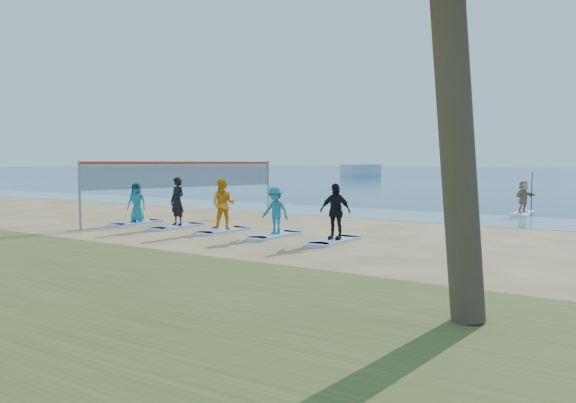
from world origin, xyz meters
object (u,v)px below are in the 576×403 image
Objects in this scene: student_0 at (137,202)px; student_4 at (335,211)px; student_1 at (177,201)px; boat_offshore_a at (361,176)px; surfboard_2 at (223,231)px; paddleboard at (523,214)px; paddleboarder at (523,197)px; surfboard_0 at (137,223)px; surfboard_1 at (178,227)px; student_2 at (223,204)px; surfboard_4 at (335,241)px; student_3 at (275,210)px; surfboard_3 at (275,235)px; volleyball_net at (186,175)px.

student_0 is 0.90× the size of student_4.
boat_offshore_a is at bearing 117.47° from student_1.
student_1 reaches higher than surfboard_2.
paddleboard is 2.04× the size of paddleboarder.
paddleboard is at bearing 46.98° from surfboard_0.
surfboard_1 is at bearing 180.00° from surfboard_2.
surfboard_4 is (4.48, 0.00, -0.93)m from student_2.
surfboard_2 is at bearing -124.07° from paddleboard.
boat_offshore_a reaches higher than paddleboard.
student_4 reaches higher than student_3.
surfboard_4 is (4.48, 0.00, 0.00)m from surfboard_2.
student_3 is (4.48, 0.00, -0.13)m from student_1.
student_4 is at bearing 0.00° from surfboard_0.
surfboard_3 is 1.28× the size of student_4.
student_0 reaches higher than surfboard_1.
student_3 is (-5.08, -12.65, 0.80)m from paddleboard.
student_1 is at bearing -23.45° from student_0.
boat_offshore_a reaches higher than surfboard_3.
student_0 is 4.48m from student_2.
student_1 is (-9.56, -12.65, 0.14)m from paddleboarder.
student_2 is (4.48, 0.00, 0.93)m from surfboard_0.
student_4 reaches higher than surfboard_1.
student_4 reaches higher than surfboard_4.
boat_offshore_a is 4.26× the size of student_2.
student_2 is at bearing 175.81° from student_4.
paddleboard is 15.86m from surfboard_1.
volleyball_net is 75.95m from boat_offshore_a.
student_3 is at bearing -18.67° from volleyball_net.
surfboard_1 is 0.95m from student_1.
boat_offshore_a is at bearing 111.85° from surfboard_1.
surfboard_3 is at bearing -115.89° from paddleboard.
paddleboard is 1.66× the size of student_1.
surfboard_3 is 2.24m from surfboard_4.
paddleboard is at bearing 52.91° from surfboard_1.
paddleboarder is 0.67× the size of surfboard_1.
surfboard_2 is (3.79, -2.04, -1.86)m from volleyball_net.
surfboard_4 is (6.72, 0.00, -0.95)m from student_1.
paddleboarder is at bearing 52.91° from surfboard_1.
surfboard_2 is at bearing 175.81° from student_4.
student_3 is (4.48, 0.00, 0.82)m from surfboard_1.
student_1 is 0.82× the size of surfboard_4.
surfboard_0 is 1.42× the size of student_3.
student_2 is at bearing -23.45° from student_0.
student_0 reaches higher than paddleboarder.
student_4 is (8.96, 0.00, 0.90)m from surfboard_0.
student_2 is at bearing 0.00° from surfboard_1.
surfboard_0 and surfboard_1 have the same top height.
boat_offshore_a is 79.26m from surfboard_2.
surfboard_3 is at bearing -21.42° from student_2.
surfboard_2 is at bearing -51.46° from boat_offshore_a.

